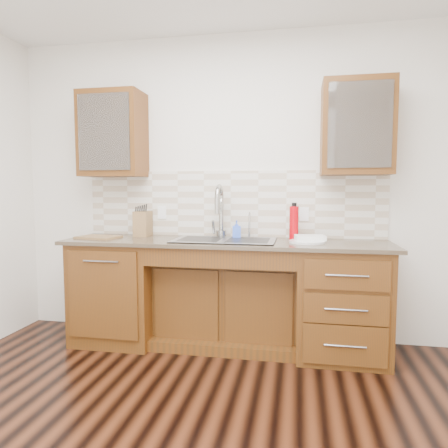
% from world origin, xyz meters
% --- Properties ---
extents(wall_back, '(4.00, 0.10, 2.70)m').
position_xyz_m(wall_back, '(0.00, 1.80, 1.35)').
color(wall_back, silver).
rests_on(wall_back, ground).
extents(base_cabinet_left, '(0.70, 0.62, 0.88)m').
position_xyz_m(base_cabinet_left, '(-0.95, 1.44, 0.44)').
color(base_cabinet_left, '#593014').
rests_on(base_cabinet_left, ground).
extents(base_cabinet_center, '(1.20, 0.44, 0.70)m').
position_xyz_m(base_cabinet_center, '(0.00, 1.53, 0.35)').
color(base_cabinet_center, '#593014').
rests_on(base_cabinet_center, ground).
extents(base_cabinet_right, '(0.70, 0.62, 0.88)m').
position_xyz_m(base_cabinet_right, '(0.95, 1.44, 0.44)').
color(base_cabinet_right, '#593014').
rests_on(base_cabinet_right, ground).
extents(countertop, '(2.70, 0.65, 0.03)m').
position_xyz_m(countertop, '(0.00, 1.43, 0.90)').
color(countertop, '#84705B').
rests_on(countertop, base_cabinet_left).
extents(backsplash, '(2.70, 0.02, 0.59)m').
position_xyz_m(backsplash, '(0.00, 1.74, 1.21)').
color(backsplash, beige).
rests_on(backsplash, wall_back).
extents(sink, '(0.84, 0.46, 0.19)m').
position_xyz_m(sink, '(0.00, 1.41, 0.83)').
color(sink, '#9E9EA5').
rests_on(sink, countertop).
extents(faucet, '(0.04, 0.04, 0.40)m').
position_xyz_m(faucet, '(-0.07, 1.64, 1.11)').
color(faucet, '#999993').
rests_on(faucet, countertop).
extents(filter_tap, '(0.02, 0.02, 0.24)m').
position_xyz_m(filter_tap, '(0.18, 1.65, 1.03)').
color(filter_tap, '#999993').
rests_on(filter_tap, countertop).
extents(upper_cabinet_left, '(0.55, 0.34, 0.75)m').
position_xyz_m(upper_cabinet_left, '(-1.05, 1.58, 1.83)').
color(upper_cabinet_left, '#593014').
rests_on(upper_cabinet_left, wall_back).
extents(upper_cabinet_right, '(0.55, 0.34, 0.75)m').
position_xyz_m(upper_cabinet_right, '(1.05, 1.58, 1.83)').
color(upper_cabinet_right, '#593014').
rests_on(upper_cabinet_right, wall_back).
extents(outlet_left, '(0.08, 0.01, 0.12)m').
position_xyz_m(outlet_left, '(-0.65, 1.73, 1.12)').
color(outlet_left, white).
rests_on(outlet_left, backsplash).
extents(outlet_right, '(0.08, 0.01, 0.12)m').
position_xyz_m(outlet_right, '(0.65, 1.73, 1.12)').
color(outlet_right, white).
rests_on(outlet_right, backsplash).
extents(soap_bottle, '(0.08, 0.08, 0.16)m').
position_xyz_m(soap_bottle, '(0.08, 1.59, 0.99)').
color(soap_bottle, blue).
rests_on(soap_bottle, countertop).
extents(water_bottle, '(0.09, 0.09, 0.28)m').
position_xyz_m(water_bottle, '(0.57, 1.58, 1.05)').
color(water_bottle, '#B5010A').
rests_on(water_bottle, countertop).
extents(plate, '(0.30, 0.30, 0.02)m').
position_xyz_m(plate, '(0.67, 1.42, 0.92)').
color(plate, silver).
rests_on(plate, countertop).
extents(dish_towel, '(0.26, 0.20, 0.04)m').
position_xyz_m(dish_towel, '(0.70, 1.48, 0.94)').
color(dish_towel, silver).
rests_on(dish_towel, plate).
extents(knife_block, '(0.14, 0.21, 0.23)m').
position_xyz_m(knife_block, '(-0.79, 1.61, 1.02)').
color(knife_block, brown).
rests_on(knife_block, countertop).
extents(cutting_board, '(0.38, 0.30, 0.02)m').
position_xyz_m(cutting_board, '(-1.12, 1.39, 0.92)').
color(cutting_board, brown).
rests_on(cutting_board, countertop).
extents(cup_left_a, '(0.15, 0.15, 0.10)m').
position_xyz_m(cup_left_a, '(-1.10, 1.58, 1.78)').
color(cup_left_a, white).
rests_on(cup_left_a, upper_cabinet_left).
extents(cup_left_b, '(0.12, 0.12, 0.10)m').
position_xyz_m(cup_left_b, '(-0.94, 1.58, 1.77)').
color(cup_left_b, silver).
rests_on(cup_left_b, upper_cabinet_left).
extents(cup_right_a, '(0.13, 0.13, 0.09)m').
position_xyz_m(cup_right_a, '(0.95, 1.58, 1.77)').
color(cup_right_a, silver).
rests_on(cup_right_a, upper_cabinet_right).
extents(cup_right_b, '(0.11, 0.11, 0.08)m').
position_xyz_m(cup_right_b, '(1.16, 1.58, 1.77)').
color(cup_right_b, white).
rests_on(cup_right_b, upper_cabinet_right).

